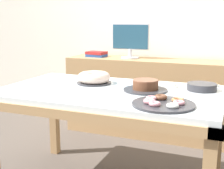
% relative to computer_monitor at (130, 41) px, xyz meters
% --- Properties ---
extents(wall_back, '(8.00, 0.10, 2.60)m').
position_rel_computer_monitor_xyz_m(wall_back, '(0.26, 0.30, 0.26)').
color(wall_back, silver).
rests_on(wall_back, ground).
extents(dining_table, '(1.61, 0.95, 0.78)m').
position_rel_computer_monitor_xyz_m(dining_table, '(0.26, -1.24, -0.36)').
color(dining_table, silver).
rests_on(dining_table, ground).
extents(sideboard, '(1.91, 0.44, 0.85)m').
position_rel_computer_monitor_xyz_m(sideboard, '(0.26, 0.00, -0.62)').
color(sideboard, tan).
rests_on(sideboard, ground).
extents(computer_monitor, '(0.42, 0.20, 0.38)m').
position_rel_computer_monitor_xyz_m(computer_monitor, '(0.00, 0.00, 0.00)').
color(computer_monitor, silver).
rests_on(computer_monitor, sideboard).
extents(book_stack, '(0.23, 0.18, 0.06)m').
position_rel_computer_monitor_xyz_m(book_stack, '(-0.41, 0.00, -0.16)').
color(book_stack, '#23478C').
rests_on(book_stack, sideboard).
extents(cake_chocolate_round, '(0.31, 0.31, 0.08)m').
position_rel_computer_monitor_xyz_m(cake_chocolate_round, '(0.51, -1.17, -0.23)').
color(cake_chocolate_round, '#333338').
rests_on(cake_chocolate_round, dining_table).
extents(cake_golden_bundt, '(0.27, 0.27, 0.09)m').
position_rel_computer_monitor_xyz_m(cake_golden_bundt, '(0.06, -1.08, -0.22)').
color(cake_golden_bundt, '#333338').
rests_on(cake_golden_bundt, dining_table).
extents(pastry_platter, '(0.37, 0.37, 0.04)m').
position_rel_computer_monitor_xyz_m(pastry_platter, '(0.71, -1.50, -0.25)').
color(pastry_platter, '#333338').
rests_on(pastry_platter, dining_table).
extents(plate_stack, '(0.21, 0.21, 0.05)m').
position_rel_computer_monitor_xyz_m(plate_stack, '(0.88, -1.01, -0.24)').
color(plate_stack, '#333338').
rests_on(plate_stack, dining_table).
extents(tealight_right_edge, '(0.04, 0.04, 0.04)m').
position_rel_computer_monitor_xyz_m(tealight_right_edge, '(0.69, -1.00, -0.26)').
color(tealight_right_edge, silver).
rests_on(tealight_right_edge, dining_table).
extents(tealight_near_front, '(0.04, 0.04, 0.04)m').
position_rel_computer_monitor_xyz_m(tealight_near_front, '(0.40, -0.93, -0.26)').
color(tealight_near_front, silver).
rests_on(tealight_near_front, dining_table).
extents(tealight_centre, '(0.04, 0.04, 0.04)m').
position_rel_computer_monitor_xyz_m(tealight_centre, '(-0.17, -0.89, -0.26)').
color(tealight_centre, silver).
rests_on(tealight_centre, dining_table).
extents(tealight_near_cakes, '(0.04, 0.04, 0.04)m').
position_rel_computer_monitor_xyz_m(tealight_near_cakes, '(0.97, -0.85, -0.26)').
color(tealight_near_cakes, silver).
rests_on(tealight_near_cakes, dining_table).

